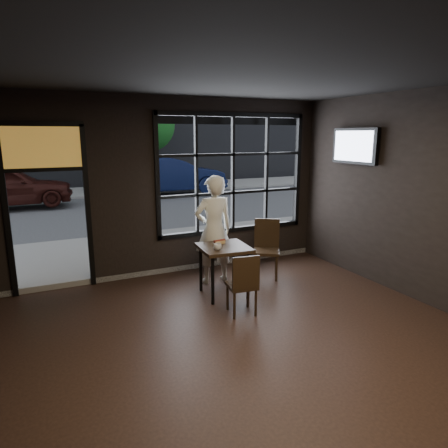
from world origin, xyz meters
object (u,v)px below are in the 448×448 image
man (214,230)px  navy_car (171,175)px  cafe_table (224,270)px  chair_near (242,283)px

man → navy_car: bearing=-101.6°
cafe_table → chair_near: 0.73m
chair_near → man: man is taller
chair_near → navy_car: bearing=-94.7°
cafe_table → chair_near: size_ratio=0.90×
cafe_table → navy_car: (2.55, 10.66, 0.44)m
man → navy_car: man is taller
cafe_table → navy_car: bearing=80.7°
cafe_table → navy_car: size_ratio=0.18×
man → chair_near: bearing=85.6°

